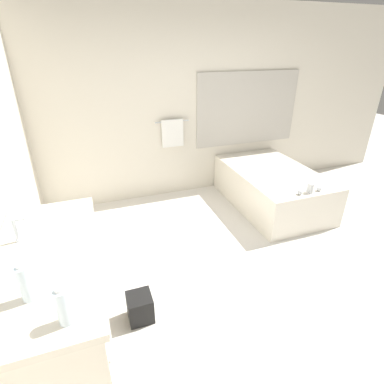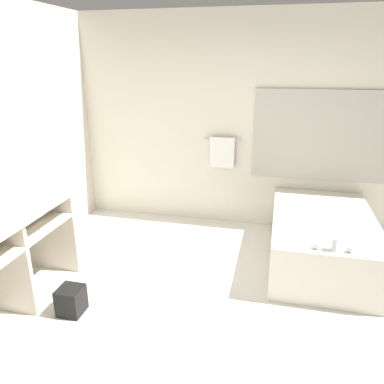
% 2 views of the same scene
% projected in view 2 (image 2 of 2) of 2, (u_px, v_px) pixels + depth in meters
% --- Properties ---
extents(ground_plane, '(16.00, 16.00, 0.00)m').
position_uv_depth(ground_plane, '(215.00, 327.00, 3.14)').
color(ground_plane, silver).
rests_on(ground_plane, ground).
extents(wall_back_with_blinds, '(7.40, 0.13, 2.70)m').
position_uv_depth(wall_back_with_blinds, '(250.00, 124.00, 4.72)').
color(wall_back_with_blinds, silver).
rests_on(wall_back_with_blinds, ground_plane).
extents(bathtub, '(1.06, 1.72, 0.66)m').
position_uv_depth(bathtub, '(322.00, 237.00, 4.06)').
color(bathtub, silver).
rests_on(bathtub, ground_plane).
extents(waste_bin, '(0.21, 0.21, 0.25)m').
position_uv_depth(waste_bin, '(71.00, 300.00, 3.29)').
color(waste_bin, black).
rests_on(waste_bin, ground_plane).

